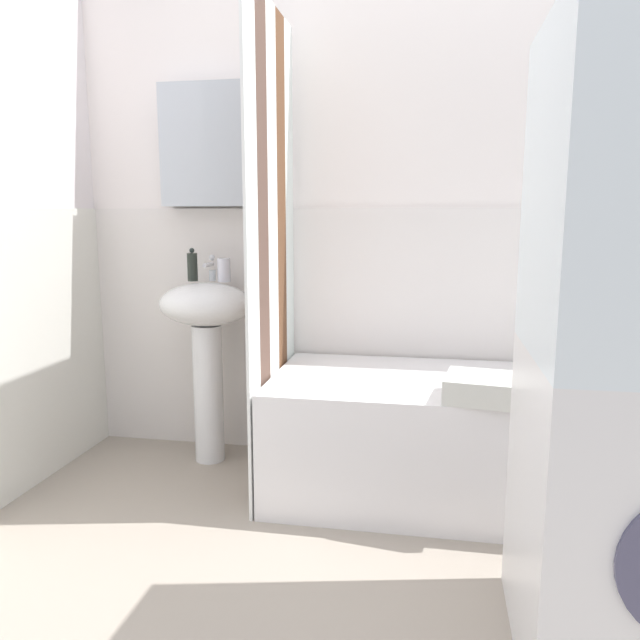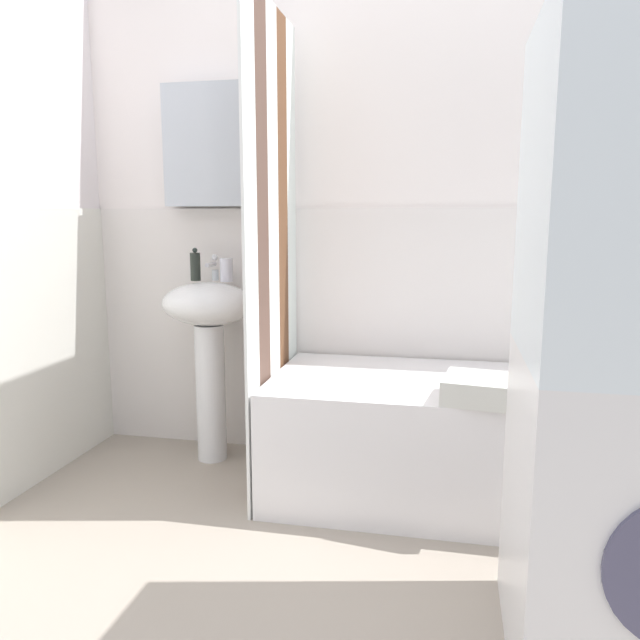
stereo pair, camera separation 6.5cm
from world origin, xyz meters
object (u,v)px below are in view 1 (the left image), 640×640
(conditioner_bottle, at_px, (565,351))
(towel_folded, at_px, (487,388))
(toothbrush_cup, at_px, (224,270))
(soap_dispenser, at_px, (192,266))
(body_wash_bottle, at_px, (592,350))
(sink, at_px, (207,332))
(bathtub, at_px, (446,438))

(conditioner_bottle, height_order, towel_folded, conditioner_bottle)
(toothbrush_cup, relative_size, towel_folded, 0.38)
(soap_dispenser, height_order, body_wash_bottle, soap_dispenser)
(conditioner_bottle, bearing_deg, toothbrush_cup, -177.57)
(body_wash_bottle, bearing_deg, toothbrush_cup, -177.52)
(toothbrush_cup, distance_m, body_wash_bottle, 1.70)
(conditioner_bottle, bearing_deg, body_wash_bottle, 3.15)
(sink, height_order, bathtub, sink)
(bathtub, distance_m, body_wash_bottle, 0.78)
(sink, height_order, conditioner_bottle, sink)
(sink, bearing_deg, conditioner_bottle, 4.57)
(sink, height_order, towel_folded, sink)
(toothbrush_cup, relative_size, body_wash_bottle, 0.64)
(bathtub, bearing_deg, body_wash_bottle, 27.09)
(sink, xyz_separation_m, soap_dispenser, (-0.09, 0.07, 0.30))
(conditioner_bottle, bearing_deg, sink, -175.43)
(toothbrush_cup, distance_m, bathtub, 1.26)
(sink, distance_m, bathtub, 1.19)
(toothbrush_cup, relative_size, bathtub, 0.08)
(toothbrush_cup, distance_m, towel_folded, 1.33)
(soap_dispenser, distance_m, toothbrush_cup, 0.16)
(sink, distance_m, body_wash_bottle, 1.74)
(sink, distance_m, soap_dispenser, 0.32)
(sink, xyz_separation_m, conditioner_bottle, (1.62, 0.13, -0.06))
(conditioner_bottle, distance_m, towel_folded, 0.69)
(bathtub, bearing_deg, sink, 170.61)
(toothbrush_cup, height_order, conditioner_bottle, toothbrush_cup)
(toothbrush_cup, xyz_separation_m, towel_folded, (1.17, -0.51, -0.37))
(bathtub, bearing_deg, towel_folded, -64.09)
(sink, height_order, toothbrush_cup, toothbrush_cup)
(bathtub, distance_m, conditioner_bottle, 0.68)
(sink, xyz_separation_m, toothbrush_cup, (0.07, 0.06, 0.28))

